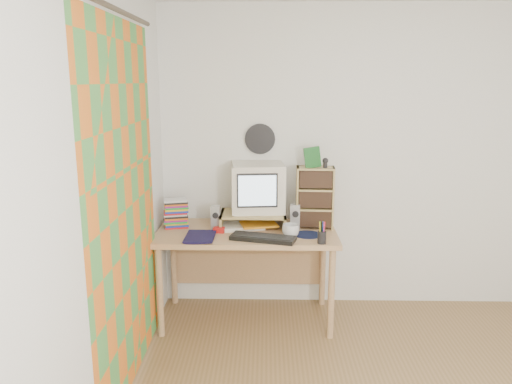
{
  "coord_description": "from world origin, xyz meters",
  "views": [
    {
      "loc": [
        -0.88,
        -2.36,
        1.9
      ],
      "look_at": [
        -0.95,
        1.33,
        1.07
      ],
      "focal_mm": 35.0,
      "sensor_mm": 36.0,
      "label": 1
    }
  ],
  "objects_px": {
    "mug": "(291,231)",
    "diary": "(186,235)",
    "crt_monitor": "(258,188)",
    "cd_rack": "(315,198)",
    "desk": "(247,244)",
    "dvd_stack": "(176,211)",
    "keyboard": "(263,238)"
  },
  "relations": [
    {
      "from": "crt_monitor",
      "to": "keyboard",
      "type": "bearing_deg",
      "value": -88.68
    },
    {
      "from": "desk",
      "to": "keyboard",
      "type": "xyz_separation_m",
      "value": [
        0.13,
        -0.3,
        0.15
      ]
    },
    {
      "from": "crt_monitor",
      "to": "cd_rack",
      "type": "height_order",
      "value": "crt_monitor"
    },
    {
      "from": "desk",
      "to": "diary",
      "type": "xyz_separation_m",
      "value": [
        -0.45,
        -0.27,
        0.16
      ]
    },
    {
      "from": "mug",
      "to": "diary",
      "type": "bearing_deg",
      "value": -177.15
    },
    {
      "from": "diary",
      "to": "desk",
      "type": "bearing_deg",
      "value": 31.16
    },
    {
      "from": "desk",
      "to": "cd_rack",
      "type": "relative_size",
      "value": 2.86
    },
    {
      "from": "desk",
      "to": "crt_monitor",
      "type": "relative_size",
      "value": 3.47
    },
    {
      "from": "crt_monitor",
      "to": "mug",
      "type": "bearing_deg",
      "value": -56.75
    },
    {
      "from": "crt_monitor",
      "to": "dvd_stack",
      "type": "relative_size",
      "value": 1.57
    },
    {
      "from": "diary",
      "to": "cd_rack",
      "type": "bearing_deg",
      "value": 17.56
    },
    {
      "from": "dvd_stack",
      "to": "cd_rack",
      "type": "height_order",
      "value": "cd_rack"
    },
    {
      "from": "desk",
      "to": "cd_rack",
      "type": "bearing_deg",
      "value": 4.1
    },
    {
      "from": "dvd_stack",
      "to": "cd_rack",
      "type": "relative_size",
      "value": 0.53
    },
    {
      "from": "mug",
      "to": "diary",
      "type": "height_order",
      "value": "mug"
    },
    {
      "from": "dvd_stack",
      "to": "cd_rack",
      "type": "xyz_separation_m",
      "value": [
        1.11,
        0.01,
        0.12
      ]
    },
    {
      "from": "keyboard",
      "to": "diary",
      "type": "height_order",
      "value": "diary"
    },
    {
      "from": "cd_rack",
      "to": "keyboard",
      "type": "bearing_deg",
      "value": -137.02
    },
    {
      "from": "cd_rack",
      "to": "diary",
      "type": "distance_m",
      "value": 1.06
    },
    {
      "from": "crt_monitor",
      "to": "keyboard",
      "type": "xyz_separation_m",
      "value": [
        0.05,
        -0.38,
        -0.3
      ]
    },
    {
      "from": "crt_monitor",
      "to": "diary",
      "type": "xyz_separation_m",
      "value": [
        -0.53,
        -0.35,
        -0.29
      ]
    },
    {
      "from": "cd_rack",
      "to": "desk",
      "type": "bearing_deg",
      "value": -172.23
    },
    {
      "from": "dvd_stack",
      "to": "keyboard",
      "type": "bearing_deg",
      "value": -38.5
    },
    {
      "from": "crt_monitor",
      "to": "mug",
      "type": "distance_m",
      "value": 0.48
    },
    {
      "from": "desk",
      "to": "diary",
      "type": "height_order",
      "value": "diary"
    },
    {
      "from": "crt_monitor",
      "to": "cd_rack",
      "type": "distance_m",
      "value": 0.46
    },
    {
      "from": "desk",
      "to": "mug",
      "type": "distance_m",
      "value": 0.45
    },
    {
      "from": "desk",
      "to": "cd_rack",
      "type": "height_order",
      "value": "cd_rack"
    },
    {
      "from": "keyboard",
      "to": "diary",
      "type": "relative_size",
      "value": 1.8
    },
    {
      "from": "cd_rack",
      "to": "diary",
      "type": "bearing_deg",
      "value": -159.18
    },
    {
      "from": "crt_monitor",
      "to": "mug",
      "type": "xyz_separation_m",
      "value": [
        0.25,
        -0.31,
        -0.26
      ]
    },
    {
      "from": "mug",
      "to": "diary",
      "type": "xyz_separation_m",
      "value": [
        -0.78,
        -0.04,
        -0.02
      ]
    }
  ]
}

